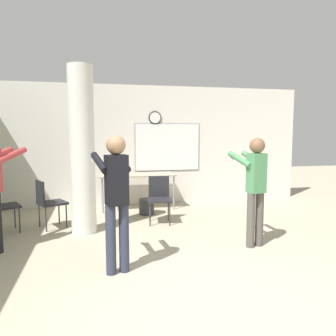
{
  "coord_description": "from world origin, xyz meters",
  "views": [
    {
      "loc": [
        -1.06,
        -2.69,
        1.69
      ],
      "look_at": [
        0.06,
        2.36,
        1.14
      ],
      "focal_mm": 35.0,
      "sensor_mm": 36.0,
      "label": 1
    }
  ],
  "objects_px": {
    "chair_by_left_wall": "(0,203)",
    "chair_table_front": "(159,196)",
    "folding_table": "(137,177)",
    "person_playing_front": "(116,193)",
    "bottle_on_table": "(126,171)",
    "chair_near_pillar": "(48,200)",
    "person_playing_side": "(255,183)"
  },
  "relations": [
    {
      "from": "chair_by_left_wall",
      "to": "chair_table_front",
      "type": "distance_m",
      "value": 2.75
    },
    {
      "from": "folding_table",
      "to": "person_playing_front",
      "type": "relative_size",
      "value": 1.0
    },
    {
      "from": "bottle_on_table",
      "to": "chair_table_front",
      "type": "distance_m",
      "value": 1.29
    },
    {
      "from": "chair_table_front",
      "to": "chair_near_pillar",
      "type": "xyz_separation_m",
      "value": [
        -2.0,
        0.03,
        0.0
      ]
    },
    {
      "from": "folding_table",
      "to": "chair_table_front",
      "type": "distance_m",
      "value": 1.29
    },
    {
      "from": "chair_table_front",
      "to": "bottle_on_table",
      "type": "bearing_deg",
      "value": 114.62
    },
    {
      "from": "chair_by_left_wall",
      "to": "chair_table_front",
      "type": "bearing_deg",
      "value": 1.55
    },
    {
      "from": "person_playing_side",
      "to": "chair_table_front",
      "type": "bearing_deg",
      "value": 125.42
    },
    {
      "from": "chair_near_pillar",
      "to": "bottle_on_table",
      "type": "bearing_deg",
      "value": 36.47
    },
    {
      "from": "chair_table_front",
      "to": "chair_by_left_wall",
      "type": "bearing_deg",
      "value": -178.45
    },
    {
      "from": "chair_table_front",
      "to": "person_playing_side",
      "type": "relative_size",
      "value": 0.54
    },
    {
      "from": "bottle_on_table",
      "to": "chair_by_left_wall",
      "type": "bearing_deg",
      "value": -151.7
    },
    {
      "from": "bottle_on_table",
      "to": "chair_near_pillar",
      "type": "xyz_separation_m",
      "value": [
        -1.48,
        -1.09,
        -0.36
      ]
    },
    {
      "from": "person_playing_front",
      "to": "person_playing_side",
      "type": "height_order",
      "value": "person_playing_front"
    },
    {
      "from": "chair_table_front",
      "to": "person_playing_front",
      "type": "bearing_deg",
      "value": -114.07
    },
    {
      "from": "person_playing_front",
      "to": "chair_by_left_wall",
      "type": "bearing_deg",
      "value": 132.08
    },
    {
      "from": "chair_by_left_wall",
      "to": "person_playing_front",
      "type": "height_order",
      "value": "person_playing_front"
    },
    {
      "from": "chair_table_front",
      "to": "person_playing_front",
      "type": "xyz_separation_m",
      "value": [
        -0.93,
        -2.09,
        0.47
      ]
    },
    {
      "from": "bottle_on_table",
      "to": "chair_near_pillar",
      "type": "distance_m",
      "value": 1.88
    },
    {
      "from": "bottle_on_table",
      "to": "person_playing_front",
      "type": "xyz_separation_m",
      "value": [
        -0.42,
        -3.21,
        0.11
      ]
    },
    {
      "from": "folding_table",
      "to": "person_playing_front",
      "type": "height_order",
      "value": "person_playing_front"
    },
    {
      "from": "chair_table_front",
      "to": "chair_near_pillar",
      "type": "relative_size",
      "value": 1.0
    },
    {
      "from": "folding_table",
      "to": "chair_by_left_wall",
      "type": "relative_size",
      "value": 1.92
    },
    {
      "from": "folding_table",
      "to": "chair_table_front",
      "type": "xyz_separation_m",
      "value": [
        0.26,
        -1.24,
        -0.21
      ]
    },
    {
      "from": "bottle_on_table",
      "to": "chair_table_front",
      "type": "bearing_deg",
      "value": -65.38
    },
    {
      "from": "folding_table",
      "to": "chair_by_left_wall",
      "type": "bearing_deg",
      "value": -152.11
    },
    {
      "from": "bottle_on_table",
      "to": "chair_by_left_wall",
      "type": "xyz_separation_m",
      "value": [
        -2.23,
        -1.2,
        -0.36
      ]
    },
    {
      "from": "chair_table_front",
      "to": "person_playing_front",
      "type": "height_order",
      "value": "person_playing_front"
    },
    {
      "from": "folding_table",
      "to": "chair_table_front",
      "type": "bearing_deg",
      "value": -78.32
    },
    {
      "from": "folding_table",
      "to": "chair_table_front",
      "type": "relative_size",
      "value": 1.92
    },
    {
      "from": "person_playing_front",
      "to": "chair_table_front",
      "type": "bearing_deg",
      "value": 65.93
    },
    {
      "from": "folding_table",
      "to": "chair_by_left_wall",
      "type": "xyz_separation_m",
      "value": [
        -2.49,
        -1.32,
        -0.21
      ]
    }
  ]
}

